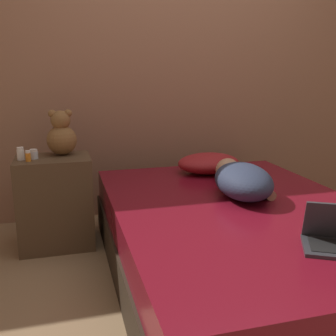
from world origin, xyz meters
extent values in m
plane|color=#937551|center=(0.00, 0.00, 0.00)|extent=(12.00, 12.00, 0.00)
cube|color=#996B51|center=(0.00, 1.31, 1.30)|extent=(8.00, 0.06, 2.60)
cube|color=#2D2319|center=(0.00, 0.00, 0.13)|extent=(1.43, 2.05, 0.25)
cube|color=maroon|center=(0.00, 0.00, 0.35)|extent=(1.40, 2.01, 0.20)
cube|color=brown|center=(-1.02, 0.76, 0.31)|extent=(0.49, 0.38, 0.63)
ellipsoid|color=maroon|center=(0.09, 0.74, 0.52)|extent=(0.46, 0.36, 0.15)
ellipsoid|color=#2D3851|center=(0.07, 0.14, 0.55)|extent=(0.39, 0.56, 0.20)
sphere|color=tan|center=(0.12, 0.46, 0.53)|extent=(0.17, 0.17, 0.17)
cylinder|color=tan|center=(0.22, 0.14, 0.48)|extent=(0.09, 0.24, 0.06)
sphere|color=brown|center=(-0.95, 0.84, 0.73)|extent=(0.20, 0.20, 0.20)
sphere|color=brown|center=(-0.95, 0.84, 0.86)|extent=(0.13, 0.13, 0.13)
sphere|color=brown|center=(-1.01, 0.84, 0.91)|extent=(0.05, 0.05, 0.05)
sphere|color=brown|center=(-0.90, 0.84, 0.91)|extent=(0.05, 0.05, 0.05)
cylinder|color=silver|center=(-1.14, 0.75, 0.65)|extent=(0.05, 0.05, 0.05)
cylinder|color=white|center=(-1.14, 0.75, 0.68)|extent=(0.05, 0.05, 0.01)
cylinder|color=orange|center=(-1.17, 0.68, 0.65)|extent=(0.03, 0.03, 0.05)
cylinder|color=white|center=(-1.17, 0.68, 0.69)|extent=(0.03, 0.03, 0.02)
cylinder|color=white|center=(-1.22, 0.73, 0.66)|extent=(0.05, 0.05, 0.07)
cylinder|color=white|center=(-1.22, 0.73, 0.70)|extent=(0.04, 0.04, 0.02)
camera|label=1|loc=(-0.95, -1.91, 1.18)|focal=42.00mm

